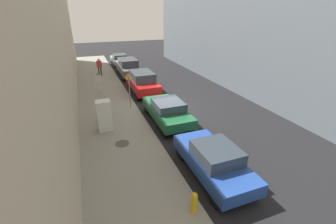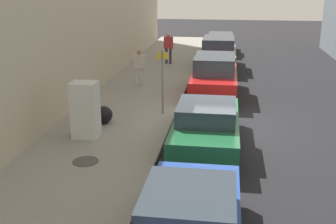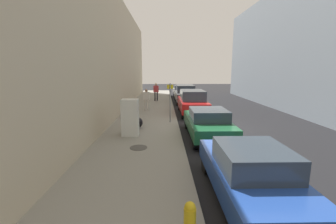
% 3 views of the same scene
% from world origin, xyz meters
% --- Properties ---
extents(ground_plane, '(80.00, 80.00, 0.00)m').
position_xyz_m(ground_plane, '(0.00, 0.00, 0.00)').
color(ground_plane, black).
extents(sidewalk_slab, '(3.86, 44.00, 0.14)m').
position_xyz_m(sidewalk_slab, '(-3.86, 0.00, 0.07)').
color(sidewalk_slab, gray).
rests_on(sidewalk_slab, ground).
extents(building_facade_near, '(2.05, 39.60, 8.31)m').
position_xyz_m(building_facade_near, '(-6.82, 0.00, 4.16)').
color(building_facade_near, beige).
rests_on(building_facade_near, ground).
extents(discarded_refrigerator, '(0.77, 0.65, 1.73)m').
position_xyz_m(discarded_refrigerator, '(-4.36, -1.88, 1.01)').
color(discarded_refrigerator, silver).
rests_on(discarded_refrigerator, sidewalk_slab).
extents(manhole_cover, '(0.70, 0.70, 0.02)m').
position_xyz_m(manhole_cover, '(-3.79, -3.69, 0.15)').
color(manhole_cover, '#47443F').
rests_on(manhole_cover, sidewalk_slab).
extents(street_sign_post, '(0.36, 0.07, 2.31)m').
position_xyz_m(street_sign_post, '(-2.39, 0.77, 1.45)').
color(street_sign_post, slate).
rests_on(street_sign_post, sidewalk_slab).
extents(fire_hydrant, '(0.22, 0.22, 0.80)m').
position_xyz_m(fire_hydrant, '(-2.31, -8.74, 0.55)').
color(fire_hydrant, gold).
rests_on(fire_hydrant, sidewalk_slab).
extents(trash_bag, '(0.60, 0.60, 0.60)m').
position_xyz_m(trash_bag, '(-4.19, -0.56, 0.44)').
color(trash_bag, black).
rests_on(trash_bag, sidewalk_slab).
extents(pedestrian_walking_far, '(0.47, 0.22, 1.64)m').
position_xyz_m(pedestrian_walking_far, '(-4.09, 4.81, 1.09)').
color(pedestrian_walking_far, beige).
rests_on(pedestrian_walking_far, sidewalk_slab).
extents(pedestrian_standing_near, '(0.51, 0.24, 1.77)m').
position_xyz_m(pedestrian_standing_near, '(-3.53, 10.20, 1.18)').
color(pedestrian_standing_near, '#333338').
rests_on(pedestrian_standing_near, sidewalk_slab).
extents(parked_hatchback_blue, '(1.77, 4.20, 1.46)m').
position_xyz_m(parked_hatchback_blue, '(-0.67, -7.21, 0.75)').
color(parked_hatchback_blue, '#23479E').
rests_on(parked_hatchback_blue, ground).
extents(parked_sedan_green, '(1.86, 4.54, 1.42)m').
position_xyz_m(parked_sedan_green, '(-0.67, -1.86, 0.75)').
color(parked_sedan_green, '#1E6038').
rests_on(parked_sedan_green, ground).
extents(parked_suv_red, '(1.87, 4.53, 1.76)m').
position_xyz_m(parked_suv_red, '(-0.67, 3.95, 0.91)').
color(parked_suv_red, red).
rests_on(parked_suv_red, ground).
extents(parked_suv_gray, '(1.90, 4.76, 1.77)m').
position_xyz_m(parked_suv_gray, '(-0.67, 9.71, 0.92)').
color(parked_suv_gray, slate).
rests_on(parked_suv_gray, ground).
extents(parked_sedan_silver, '(1.79, 4.37, 1.38)m').
position_xyz_m(parked_sedan_silver, '(-0.67, 15.14, 0.71)').
color(parked_sedan_silver, silver).
rests_on(parked_sedan_silver, ground).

